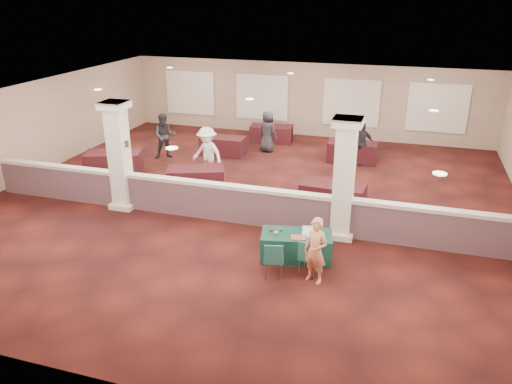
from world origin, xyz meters
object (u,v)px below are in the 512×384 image
(conf_chair_main, at_px, (309,255))
(attendee_b, at_px, (207,154))
(far_table_front_left, at_px, (114,162))
(far_table_back_right, at_px, (352,152))
(far_table_front_center, at_px, (196,179))
(far_table_front_right, at_px, (333,196))
(conf_chair_side, at_px, (274,257))
(attendee_d, at_px, (268,131))
(near_table, at_px, (296,246))
(far_table_back_left, at_px, (223,146))
(attendee_c, at_px, (361,144))
(woman, at_px, (316,251))
(far_table_back_center, at_px, (271,134))
(attendee_a, at_px, (165,136))

(conf_chair_main, height_order, attendee_b, attendee_b)
(far_table_front_left, relative_size, far_table_back_right, 1.04)
(conf_chair_main, xyz_separation_m, far_table_front_center, (-4.58, 4.16, -0.15))
(far_table_front_left, bearing_deg, far_table_front_right, -5.55)
(conf_chair_main, xyz_separation_m, conf_chair_side, (-0.73, -0.34, 0.00))
(far_table_back_right, distance_m, attendee_d, 3.46)
(far_table_front_center, relative_size, attendee_d, 1.10)
(near_table, distance_m, far_table_front_left, 8.61)
(near_table, bearing_deg, far_table_back_left, 111.26)
(attendee_c, bearing_deg, far_table_back_left, 159.22)
(far_table_front_left, height_order, attendee_b, attendee_b)
(attendee_c, bearing_deg, far_table_front_center, -163.56)
(far_table_front_center, xyz_separation_m, attendee_b, (0.00, 1.01, 0.55))
(conf_chair_side, xyz_separation_m, attendee_d, (-2.77, 9.20, 0.31))
(woman, relative_size, far_table_back_right, 0.84)
(woman, bearing_deg, far_table_back_left, 143.66)
(conf_chair_side, relative_size, attendee_c, 0.54)
(far_table_front_left, height_order, far_table_back_left, far_table_front_left)
(attendee_d, bearing_deg, attendee_b, 91.95)
(woman, height_order, far_table_back_center, woman)
(near_table, distance_m, attendee_c, 7.62)
(far_table_front_center, bearing_deg, near_table, -39.84)
(near_table, relative_size, attendee_b, 0.92)
(far_table_front_center, distance_m, far_table_front_right, 4.50)
(near_table, height_order, conf_chair_main, conf_chair_main)
(woman, relative_size, attendee_b, 0.83)
(far_table_front_left, relative_size, far_table_back_left, 1.10)
(far_table_front_left, bearing_deg, far_table_back_right, 25.74)
(far_table_front_center, distance_m, far_table_back_center, 6.11)
(conf_chair_side, xyz_separation_m, far_table_front_left, (-7.29, 5.11, -0.13))
(far_table_back_left, bearing_deg, attendee_b, -79.89)
(conf_chair_side, bearing_deg, attendee_b, 110.81)
(conf_chair_main, height_order, far_table_front_right, conf_chair_main)
(conf_chair_main, relative_size, woman, 0.57)
(far_table_front_center, height_order, attendee_c, attendee_c)
(woman, bearing_deg, attendee_c, 110.43)
(attendee_d, bearing_deg, far_table_back_center, -62.79)
(attendee_c, bearing_deg, woman, -114.40)
(far_table_back_center, relative_size, far_table_back_right, 0.96)
(far_table_front_right, bearing_deg, attendee_c, 85.54)
(far_table_front_left, distance_m, attendee_b, 3.50)
(far_table_front_right, distance_m, far_table_back_center, 7.18)
(woman, xyz_separation_m, far_table_back_right, (-0.27, 8.80, -0.40))
(far_table_front_right, height_order, attendee_a, attendee_a)
(far_table_front_right, distance_m, attendee_d, 5.96)
(conf_chair_main, bearing_deg, far_table_back_left, 131.15)
(far_table_front_left, relative_size, attendee_a, 1.10)
(far_table_back_right, bearing_deg, far_table_back_center, 156.20)
(woman, relative_size, attendee_a, 0.88)
(conf_chair_main, bearing_deg, attendee_d, 120.20)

